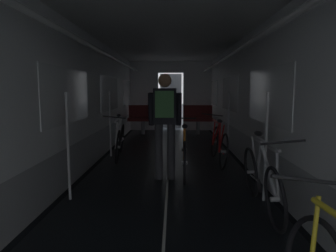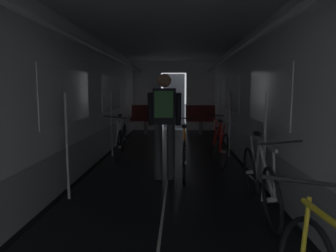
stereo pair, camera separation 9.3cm
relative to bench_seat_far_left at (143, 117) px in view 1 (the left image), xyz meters
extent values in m
cube|color=black|center=(-0.51, -4.82, -0.56)|extent=(0.08, 11.50, 0.01)
cube|color=black|center=(2.31, -4.82, -0.56)|extent=(0.08, 11.50, 0.01)
cube|color=beige|center=(0.90, -4.82, -0.56)|extent=(0.03, 11.27, 0.00)
cube|color=#9EA0A5|center=(-0.61, -4.82, -0.27)|extent=(0.12, 11.50, 0.60)
cube|color=white|center=(-0.61, -4.82, 0.96)|extent=(0.12, 11.50, 1.85)
cube|color=white|center=(-0.54, -5.40, 0.78)|extent=(0.02, 1.90, 0.80)
cube|color=white|center=(-0.54, -2.52, 0.78)|extent=(0.02, 1.90, 0.80)
cube|color=white|center=(-0.54, 0.35, 0.78)|extent=(0.02, 1.90, 0.80)
cube|color=yellow|center=(-0.54, -4.67, 0.78)|extent=(0.01, 0.20, 0.28)
cylinder|color=white|center=(-0.27, -4.82, 1.53)|extent=(0.07, 11.04, 0.07)
cylinder|color=#B7BABF|center=(-0.37, -5.97, 0.13)|extent=(0.04, 0.04, 1.40)
cylinder|color=#B7BABF|center=(-0.37, -3.37, 0.13)|extent=(0.04, 0.04, 1.40)
cube|color=#9EA0A5|center=(2.41, -4.82, -0.27)|extent=(0.12, 11.50, 0.60)
cube|color=white|center=(2.41, -4.82, 0.96)|extent=(0.12, 11.50, 1.85)
cube|color=white|center=(2.35, -5.40, 0.78)|extent=(0.02, 1.90, 0.80)
cube|color=white|center=(2.35, -2.52, 0.78)|extent=(0.02, 1.90, 0.80)
cube|color=white|center=(2.35, 0.35, 0.78)|extent=(0.02, 1.90, 0.80)
cube|color=yellow|center=(2.35, -4.68, 0.78)|extent=(0.01, 0.20, 0.28)
cylinder|color=white|center=(2.07, -4.82, 1.53)|extent=(0.07, 11.04, 0.07)
cylinder|color=#B7BABF|center=(2.17, -5.97, 0.13)|extent=(0.04, 0.04, 1.40)
cylinder|color=#B7BABF|center=(2.17, -3.37, 0.13)|extent=(0.04, 0.04, 1.40)
cube|color=white|center=(-0.05, 0.99, 0.66)|extent=(1.00, 0.12, 2.45)
cube|color=white|center=(1.85, 0.99, 0.66)|extent=(1.00, 0.12, 2.45)
cube|color=white|center=(0.90, 0.99, 1.68)|extent=(0.90, 0.12, 0.40)
cube|color=#4C4F54|center=(0.90, 1.69, 0.46)|extent=(0.81, 0.04, 2.05)
cube|color=silver|center=(0.90, -4.82, 1.94)|extent=(3.14, 11.62, 0.12)
cylinder|color=gray|center=(0.00, -0.07, -0.35)|extent=(0.12, 0.12, 0.44)
cube|color=maroon|center=(0.00, -0.07, -0.08)|extent=(0.96, 0.44, 0.10)
cube|color=maroon|center=(0.00, 0.12, 0.17)|extent=(0.96, 0.08, 0.40)
torus|color=gray|center=(-0.43, 0.15, 0.37)|extent=(0.14, 0.14, 0.02)
cylinder|color=gray|center=(1.80, -0.07, -0.35)|extent=(0.12, 0.12, 0.44)
cube|color=maroon|center=(1.80, -0.07, -0.08)|extent=(0.96, 0.44, 0.10)
cube|color=maroon|center=(1.80, 0.12, 0.17)|extent=(0.96, 0.08, 0.40)
torus|color=gray|center=(1.37, 0.15, 0.37)|extent=(0.14, 0.14, 0.02)
torus|color=black|center=(2.04, -5.80, -0.23)|extent=(0.11, 0.67, 0.67)
cylinder|color=#B2B2B7|center=(2.04, -5.80, -0.23)|extent=(0.10, 0.05, 0.06)
torus|color=black|center=(2.02, -6.82, -0.23)|extent=(0.11, 0.67, 0.67)
cylinder|color=#B2B2B7|center=(2.02, -6.82, -0.23)|extent=(0.10, 0.05, 0.06)
cylinder|color=#ADAFB5|center=(2.05, -6.50, -0.02)|extent=(0.08, 0.54, 0.56)
cylinder|color=#ADAFB5|center=(2.06, -6.09, -0.02)|extent=(0.09, 0.34, 0.55)
cylinder|color=#ADAFB5|center=(2.08, -6.35, 0.25)|extent=(0.05, 0.82, 0.04)
cylinder|color=#ADAFB5|center=(2.06, -5.87, 0.01)|extent=(0.07, 0.16, 0.49)
cylinder|color=#ADAFB5|center=(2.03, -6.02, -0.26)|extent=(0.04, 0.45, 0.07)
cylinder|color=#ADAFB5|center=(2.04, -6.79, 0.01)|extent=(0.08, 0.09, 0.49)
cylinder|color=black|center=(2.03, -6.25, -0.28)|extent=(0.03, 0.17, 0.17)
ellipsoid|color=black|center=(2.09, -5.92, 0.31)|extent=(0.10, 0.24, 0.07)
cylinder|color=black|center=(2.08, -6.81, 0.35)|extent=(0.44, 0.03, 0.07)
torus|color=black|center=(1.90, -4.46, -0.23)|extent=(0.12, 0.67, 0.67)
cylinder|color=#B2B2B7|center=(1.90, -4.46, -0.23)|extent=(0.10, 0.05, 0.06)
torus|color=black|center=(1.88, -3.44, -0.23)|extent=(0.12, 0.67, 0.67)
cylinder|color=#B2B2B7|center=(1.88, -3.44, -0.23)|extent=(0.10, 0.05, 0.06)
cylinder|color=red|center=(1.86, -3.75, -0.02)|extent=(0.11, 0.54, 0.56)
cylinder|color=red|center=(1.87, -4.16, -0.02)|extent=(0.09, 0.34, 0.55)
cylinder|color=red|center=(1.84, -3.91, 0.25)|extent=(0.05, 0.82, 0.04)
cylinder|color=red|center=(1.87, -4.39, 0.01)|extent=(0.08, 0.16, 0.49)
cylinder|color=red|center=(1.90, -4.23, -0.26)|extent=(0.03, 0.45, 0.07)
cylinder|color=red|center=(1.86, -3.47, 0.01)|extent=(0.08, 0.09, 0.49)
cylinder|color=black|center=(1.90, -4.01, -0.28)|extent=(0.03, 0.17, 0.17)
ellipsoid|color=black|center=(1.84, -4.34, 0.31)|extent=(0.10, 0.24, 0.07)
cylinder|color=black|center=(1.82, -3.45, 0.35)|extent=(0.44, 0.03, 0.07)
torus|color=black|center=(-0.18, -3.04, -0.23)|extent=(0.17, 0.68, 0.67)
cylinder|color=#B2B2B7|center=(-0.18, -3.04, -0.23)|extent=(0.10, 0.06, 0.06)
torus|color=black|center=(-0.08, -4.06, -0.23)|extent=(0.17, 0.68, 0.67)
cylinder|color=#B2B2B7|center=(-0.08, -4.06, -0.23)|extent=(0.10, 0.06, 0.06)
cylinder|color=silver|center=(-0.14, -3.74, -0.02)|extent=(0.05, 0.54, 0.56)
cylinder|color=silver|center=(-0.17, -3.34, -0.02)|extent=(0.12, 0.34, 0.55)
cylinder|color=silver|center=(-0.18, -3.59, 0.25)|extent=(0.11, 0.82, 0.04)
cylinder|color=silver|center=(-0.20, -3.11, 0.01)|extent=(0.06, 0.17, 0.49)
cylinder|color=silver|center=(-0.16, -3.26, -0.26)|extent=(0.07, 0.45, 0.07)
cylinder|color=silver|center=(-0.11, -4.03, 0.01)|extent=(0.09, 0.09, 0.49)
cylinder|color=black|center=(-0.13, -3.49, -0.28)|extent=(0.05, 0.17, 0.17)
ellipsoid|color=black|center=(-0.22, -3.16, 0.31)|extent=(0.12, 0.25, 0.07)
cylinder|color=black|center=(-0.15, -4.05, 0.35)|extent=(0.44, 0.06, 0.07)
cylinder|color=yellow|center=(1.81, -8.07, 0.01)|extent=(0.09, 0.09, 0.49)
cylinder|color=black|center=(1.77, -8.05, 0.34)|extent=(0.44, 0.06, 0.08)
cylinder|color=#2D2D33|center=(0.76, -5.05, -0.12)|extent=(0.13, 0.13, 0.90)
cylinder|color=#2D2D33|center=(0.96, -5.05, -0.12)|extent=(0.13, 0.13, 0.90)
cube|color=black|center=(0.86, -5.05, 0.61)|extent=(0.36, 0.22, 0.56)
cylinder|color=black|center=(0.64, -5.03, 0.56)|extent=(0.09, 0.20, 0.53)
cylinder|color=black|center=(1.08, -5.03, 0.56)|extent=(0.09, 0.20, 0.53)
sphere|color=#9E7051|center=(0.86, -5.05, 1.01)|extent=(0.21, 0.21, 0.21)
cube|color=#3D703D|center=(0.86, -5.22, 0.65)|extent=(0.28, 0.16, 0.40)
torus|color=black|center=(1.16, -5.31, -0.23)|extent=(0.06, 0.67, 0.67)
cylinder|color=#B2B2B7|center=(1.16, -5.31, -0.23)|extent=(0.09, 0.05, 0.05)
torus|color=black|center=(1.20, -4.29, -0.23)|extent=(0.06, 0.67, 0.67)
cylinder|color=#B2B2B7|center=(1.20, -4.29, -0.23)|extent=(0.09, 0.05, 0.05)
cylinder|color=orange|center=(1.19, -4.60, -0.01)|extent=(0.06, 0.54, 0.56)
cylinder|color=orange|center=(1.17, -5.01, -0.01)|extent=(0.05, 0.34, 0.55)
cylinder|color=orange|center=(1.18, -4.76, 0.25)|extent=(0.06, 0.82, 0.03)
cylinder|color=orange|center=(1.17, -5.24, 0.01)|extent=(0.03, 0.16, 0.49)
cylinder|color=orange|center=(1.17, -5.08, -0.26)|extent=(0.04, 0.45, 0.07)
cylinder|color=orange|center=(1.19, -4.32, 0.01)|extent=(0.03, 0.09, 0.49)
cylinder|color=black|center=(1.18, -4.86, -0.28)|extent=(0.02, 0.17, 0.17)
ellipsoid|color=black|center=(1.17, -5.19, 0.31)|extent=(0.10, 0.24, 0.06)
cylinder|color=black|center=(1.20, -4.30, 0.35)|extent=(0.44, 0.04, 0.02)
camera|label=1|loc=(0.99, -9.74, 0.86)|focal=31.84mm
camera|label=2|loc=(1.08, -9.73, 0.86)|focal=31.84mm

